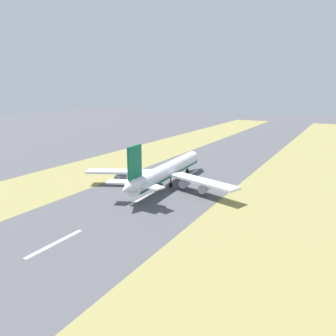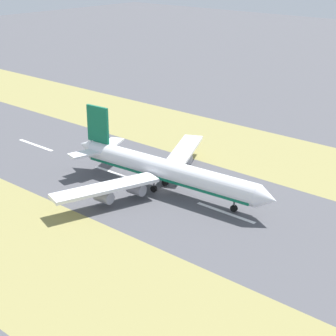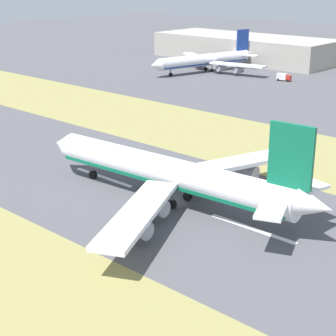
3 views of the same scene
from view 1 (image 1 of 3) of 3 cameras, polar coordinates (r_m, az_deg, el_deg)
ground_plane at (r=133.16m, az=-0.10°, el=-3.07°), size 800.00×800.00×0.00m
grass_median_west at (r=159.24m, az=-14.39°, el=-0.72°), size 40.00×600.00×0.01m
grass_median_east at (r=118.98m, az=19.29°, el=-5.91°), size 40.00×600.00×0.01m
centreline_dash_near at (r=90.02m, az=-19.09°, el=-12.28°), size 1.20×18.00×0.01m
centreline_dash_mid at (r=117.98m, az=-4.55°, el=-5.33°), size 1.20×18.00×0.01m
centreline_dash_far at (r=151.45m, az=3.83°, el=-1.04°), size 1.20×18.00×0.01m
airplane_main_jet at (r=131.23m, az=-0.35°, el=-0.59°), size 63.98×67.22×20.20m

